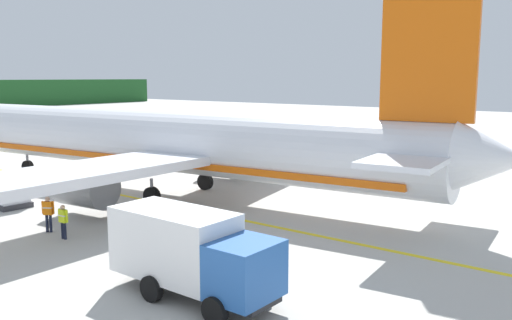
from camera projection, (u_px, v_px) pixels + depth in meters
The scene contains 6 objects.
airliner_foreground at pixel (168, 143), 34.20m from camera, with size 34.51×41.73×11.90m.
service_truck_baggage at pixel (191, 251), 18.46m from camera, with size 2.49×6.32×2.94m.
cargo_container_near at pixel (10, 192), 31.37m from camera, with size 1.89×1.89×1.90m.
crew_marshaller at pixel (48, 211), 26.34m from camera, with size 0.44×0.54×1.76m.
crew_loader_left at pixel (63, 219), 25.22m from camera, with size 0.25×0.63×1.63m.
apron_guide_line at pixel (200, 211), 30.58m from camera, with size 0.30×60.00×0.01m, color yellow.
Camera 1 is at (-5.71, -2.15, 7.49)m, focal length 38.12 mm.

